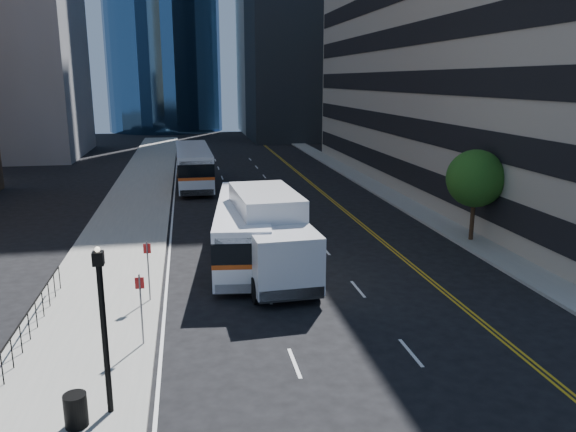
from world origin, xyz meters
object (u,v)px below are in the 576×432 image
object	(u,v)px
bus_rear	(193,165)
street_tree	(475,179)
lamp_post	(104,324)
trash_can	(76,410)
bus_front	(243,228)
box_truck	(271,234)

from	to	relation	value
bus_rear	street_tree	bearing A→B (deg)	-54.75
lamp_post	trash_can	distance (m)	2.32
bus_front	trash_can	bearing A→B (deg)	-106.52
street_tree	bus_front	xyz separation A→B (m)	(-13.00, -0.74, -2.02)
street_tree	box_truck	size ratio (longest dim) A/B	0.62
lamp_post	street_tree	bearing A→B (deg)	37.87
street_tree	lamp_post	world-z (taller)	street_tree
bus_front	box_truck	bearing A→B (deg)	-64.53
lamp_post	bus_front	world-z (taller)	lamp_post
bus_rear	box_truck	xyz separation A→B (m)	(3.14, -24.10, 0.24)
lamp_post	box_truck	bearing A→B (deg)	60.09
lamp_post	trash_can	bearing A→B (deg)	-145.75
box_truck	bus_rear	bearing A→B (deg)	94.13
street_tree	box_truck	bearing A→B (deg)	-163.38
bus_rear	box_truck	distance (m)	24.31
box_truck	trash_can	bearing A→B (deg)	-125.05
lamp_post	bus_rear	world-z (taller)	lamp_post
street_tree	bus_rear	distance (m)	25.57
street_tree	bus_front	size ratio (longest dim) A/B	0.44
bus_rear	box_truck	size ratio (longest dim) A/B	1.56
street_tree	bus_rear	bearing A→B (deg)	126.45
bus_front	trash_can	xyz separation A→B (m)	(-5.78, -13.79, -1.02)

